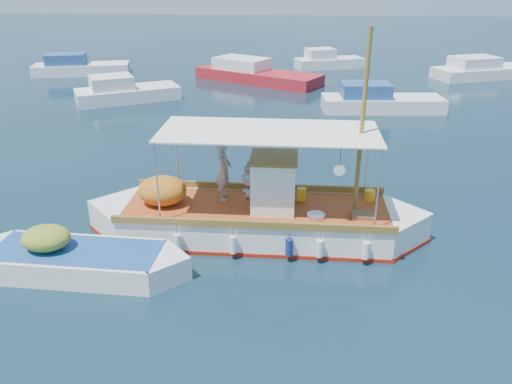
{
  "coord_description": "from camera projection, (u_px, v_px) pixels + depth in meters",
  "views": [
    {
      "loc": [
        0.22,
        -13.71,
        7.57
      ],
      "look_at": [
        -0.75,
        0.0,
        1.39
      ],
      "focal_mm": 35.0,
      "sensor_mm": 36.0,
      "label": 1
    }
  ],
  "objects": [
    {
      "name": "bg_boat_n",
      "position": [
        254.0,
        75.0,
        36.37
      ],
      "size": [
        9.6,
        7.06,
        1.8
      ],
      "rotation": [
        0.0,
        0.0,
        -0.51
      ],
      "color": "#A71B22",
      "rests_on": "ground"
    },
    {
      "name": "bg_boat_ne",
      "position": [
        379.0,
        102.0,
        28.88
      ],
      "size": [
        7.01,
        2.63,
        1.8
      ],
      "rotation": [
        0.0,
        0.0,
        0.06
      ],
      "color": "silver",
      "rests_on": "ground"
    },
    {
      "name": "bg_boat_e",
      "position": [
        484.0,
        71.0,
        37.6
      ],
      "size": [
        8.61,
        5.28,
        1.8
      ],
      "rotation": [
        0.0,
        0.0,
        0.35
      ],
      "color": "silver",
      "rests_on": "ground"
    },
    {
      "name": "bg_boat_far_w",
      "position": [
        79.0,
        68.0,
        38.8
      ],
      "size": [
        7.51,
        3.89,
        1.8
      ],
      "rotation": [
        0.0,
        0.0,
        0.23
      ],
      "color": "silver",
      "rests_on": "ground"
    },
    {
      "name": "bg_boat_far_n",
      "position": [
        327.0,
        62.0,
        41.25
      ],
      "size": [
        5.89,
        3.68,
        1.8
      ],
      "rotation": [
        0.0,
        0.0,
        0.33
      ],
      "color": "silver",
      "rests_on": "ground"
    },
    {
      "name": "dinghy",
      "position": [
        76.0,
        262.0,
        13.48
      ],
      "size": [
        6.29,
        1.98,
        1.54
      ],
      "rotation": [
        0.0,
        0.0,
        -0.05
      ],
      "color": "white",
      "rests_on": "ground"
    },
    {
      "name": "ground",
      "position": [
        280.0,
        233.0,
        15.59
      ],
      "size": [
        160.0,
        160.0,
        0.0
      ],
      "primitive_type": "plane",
      "color": "black",
      "rests_on": "ground"
    },
    {
      "name": "bg_boat_nw",
      "position": [
        125.0,
        93.0,
        31.01
      ],
      "size": [
        6.61,
        5.03,
        1.8
      ],
      "rotation": [
        0.0,
        0.0,
        0.49
      ],
      "color": "silver",
      "rests_on": "ground"
    },
    {
      "name": "fishing_caique",
      "position": [
        254.0,
        218.0,
        15.29
      ],
      "size": [
        10.57,
        3.06,
        6.44
      ],
      "rotation": [
        0.0,
        0.0,
        -0.01
      ],
      "color": "white",
      "rests_on": "ground"
    }
  ]
}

